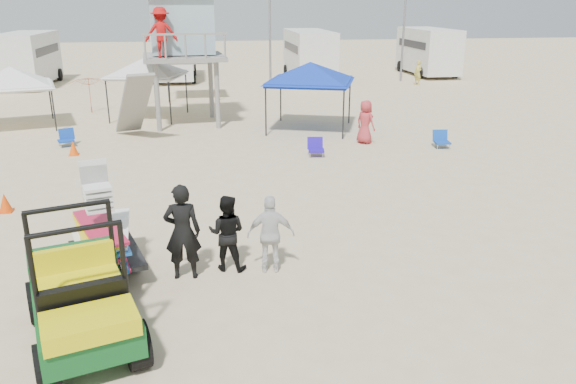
{
  "coord_description": "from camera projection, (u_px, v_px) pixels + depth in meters",
  "views": [
    {
      "loc": [
        -1.17,
        -8.11,
        5.14
      ],
      "look_at": [
        0.5,
        3.0,
        1.3
      ],
      "focal_mm": 35.0,
      "sensor_mm": 36.0,
      "label": 1
    }
  ],
  "objects": [
    {
      "name": "canopy_blue",
      "position": [
        310.0,
        66.0,
        22.8
      ],
      "size": [
        4.1,
        4.1,
        3.18
      ],
      "color": "black",
      "rests_on": "ground"
    },
    {
      "name": "canopy_white_b",
      "position": [
        10.0,
        70.0,
        23.21
      ],
      "size": [
        3.73,
        3.73,
        2.96
      ],
      "color": "black",
      "rests_on": "ground"
    },
    {
      "name": "umbrella_b",
      "position": [
        137.0,
        87.0,
        28.68
      ],
      "size": [
        3.0,
        3.0,
        1.93
      ],
      "primitive_type": "imported",
      "rotation": [
        0.0,
        0.0,
        0.79
      ],
      "color": "gold",
      "rests_on": "ground"
    },
    {
      "name": "man_right",
      "position": [
        271.0,
        234.0,
        11.0
      ],
      "size": [
        0.97,
        0.49,
        1.59
      ],
      "primitive_type": "imported",
      "rotation": [
        0.0,
        0.0,
        3.03
      ],
      "color": "silver",
      "rests_on": "ground"
    },
    {
      "name": "surf_trailer",
      "position": [
        104.0,
        236.0,
        10.81
      ],
      "size": [
        1.71,
        2.39,
        2.07
      ],
      "color": "black",
      "rests_on": "ground"
    },
    {
      "name": "beach_chair_c",
      "position": [
        316.0,
        147.0,
        19.52
      ],
      "size": [
        0.61,
        0.65,
        0.64
      ],
      "color": "#240FAC",
      "rests_on": "ground"
    },
    {
      "name": "utility_cart",
      "position": [
        78.0,
        288.0,
        8.57
      ],
      "size": [
        2.16,
        3.07,
        2.12
      ],
      "color": "#0B491B",
      "rests_on": "ground"
    },
    {
      "name": "light_pole_left",
      "position": [
        270.0,
        20.0,
        33.81
      ],
      "size": [
        0.14,
        0.14,
        8.0
      ],
      "primitive_type": "cylinder",
      "color": "slate",
      "rests_on": "ground"
    },
    {
      "name": "rv_mid_right",
      "position": [
        309.0,
        53.0,
        37.74
      ],
      "size": [
        2.64,
        7.0,
        3.25
      ],
      "color": "silver",
      "rests_on": "ground"
    },
    {
      "name": "rv_far_left",
      "position": [
        28.0,
        57.0,
        35.21
      ],
      "size": [
        2.64,
        6.8,
        3.25
      ],
      "color": "silver",
      "rests_on": "ground"
    },
    {
      "name": "lifeguard_tower",
      "position": [
        180.0,
        30.0,
        23.52
      ],
      "size": [
        3.62,
        3.62,
        5.34
      ],
      "color": "gray",
      "rests_on": "ground"
    },
    {
      "name": "man_left",
      "position": [
        182.0,
        232.0,
        10.7
      ],
      "size": [
        0.72,
        0.49,
        1.91
      ],
      "primitive_type": "imported",
      "rotation": [
        0.0,
        0.0,
        3.1
      ],
      "color": "black",
      "rests_on": "ground"
    },
    {
      "name": "rv_mid_left",
      "position": [
        174.0,
        53.0,
        37.88
      ],
      "size": [
        2.65,
        6.5,
        3.25
      ],
      "color": "silver",
      "rests_on": "ground"
    },
    {
      "name": "beach_chair_a",
      "position": [
        66.0,
        138.0,
        20.85
      ],
      "size": [
        0.69,
        0.75,
        0.64
      ],
      "color": "#0F3BA7",
      "rests_on": "ground"
    },
    {
      "name": "rv_far_right",
      "position": [
        428.0,
        49.0,
        40.41
      ],
      "size": [
        2.64,
        6.6,
        3.25
      ],
      "color": "silver",
      "rests_on": "ground"
    },
    {
      "name": "canopy_white_a",
      "position": [
        146.0,
        60.0,
        25.11
      ],
      "size": [
        3.55,
        3.55,
        3.15
      ],
      "color": "black",
      "rests_on": "ground"
    },
    {
      "name": "beach_chair_b",
      "position": [
        441.0,
        139.0,
        20.62
      ],
      "size": [
        0.59,
        0.63,
        0.64
      ],
      "color": "#0F40A7",
      "rests_on": "ground"
    },
    {
      "name": "distant_beachgoers",
      "position": [
        389.0,
        100.0,
        25.91
      ],
      "size": [
        8.31,
        15.25,
        1.63
      ],
      "color": "gold",
      "rests_on": "ground"
    },
    {
      "name": "light_pole_right",
      "position": [
        404.0,
        19.0,
        36.48
      ],
      "size": [
        0.14,
        0.14,
        8.0
      ],
      "primitive_type": "cylinder",
      "color": "slate",
      "rests_on": "ground"
    },
    {
      "name": "cone_far",
      "position": [
        73.0,
        148.0,
        19.6
      ],
      "size": [
        0.34,
        0.34,
        0.5
      ],
      "primitive_type": "cone",
      "color": "#F34D07",
      "rests_on": "ground"
    },
    {
      "name": "umbrella_a",
      "position": [
        90.0,
        95.0,
        26.83
      ],
      "size": [
        1.98,
        2.02,
        1.73
      ],
      "primitive_type": "imported",
      "rotation": [
        0.0,
        0.0,
        -0.05
      ],
      "color": "#AC2E12",
      "rests_on": "ground"
    },
    {
      "name": "ground",
      "position": [
        285.0,
        324.0,
        9.42
      ],
      "size": [
        140.0,
        140.0,
        0.0
      ],
      "primitive_type": "plane",
      "color": "beige",
      "rests_on": "ground"
    },
    {
      "name": "man_mid",
      "position": [
        227.0,
        233.0,
        11.12
      ],
      "size": [
        0.9,
        0.78,
        1.56
      ],
      "primitive_type": "imported",
      "rotation": [
        0.0,
        0.0,
        2.85
      ],
      "color": "black",
      "rests_on": "ground"
    },
    {
      "name": "cone_near",
      "position": [
        5.0,
        203.0,
        14.32
      ],
      "size": [
        0.34,
        0.34,
        0.5
      ],
      "primitive_type": "cone",
      "color": "#E74107",
      "rests_on": "ground"
    },
    {
      "name": "canopy_white_c",
      "position": [
        191.0,
        48.0,
        30.48
      ],
      "size": [
        2.89,
        2.89,
        3.25
      ],
      "color": "black",
      "rests_on": "ground"
    }
  ]
}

